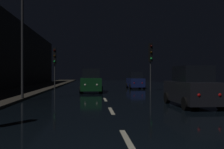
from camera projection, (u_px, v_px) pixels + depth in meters
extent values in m
cube|color=black|center=(100.00, 89.00, 27.80)|extent=(27.28, 84.00, 0.02)
cube|color=#38332B|center=(31.00, 89.00, 27.18)|extent=(4.40, 84.00, 0.15)
cube|color=beige|center=(127.00, 140.00, 6.37)|extent=(0.16, 2.20, 0.01)
cube|color=beige|center=(111.00, 111.00, 11.45)|extent=(0.16, 2.20, 0.01)
cube|color=beige|center=(105.00, 100.00, 16.55)|extent=(0.16, 2.20, 0.01)
cube|color=beige|center=(100.00, 90.00, 27.36)|extent=(0.16, 2.20, 0.01)
cube|color=beige|center=(99.00, 89.00, 28.51)|extent=(0.16, 2.20, 0.01)
cylinder|color=#38383A|center=(55.00, 77.00, 28.84)|extent=(0.12, 0.12, 2.85)
cube|color=black|center=(55.00, 56.00, 28.84)|extent=(0.31, 0.35, 1.90)
sphere|color=black|center=(54.00, 50.00, 28.66)|extent=(0.22, 0.22, 0.22)
sphere|color=black|center=(54.00, 56.00, 28.66)|extent=(0.22, 0.22, 0.22)
sphere|color=#19D84C|center=(54.00, 61.00, 28.66)|extent=(0.22, 0.22, 0.22)
cylinder|color=#38383A|center=(151.00, 76.00, 25.53)|extent=(0.12, 0.12, 2.97)
cube|color=black|center=(151.00, 52.00, 25.53)|extent=(0.37, 0.39, 1.90)
sphere|color=black|center=(151.00, 46.00, 25.36)|extent=(0.22, 0.22, 0.22)
sphere|color=black|center=(151.00, 52.00, 25.36)|extent=(0.22, 0.22, 0.22)
sphere|color=#19D84C|center=(151.00, 59.00, 25.36)|extent=(0.22, 0.22, 0.22)
cylinder|color=#2D2D30|center=(22.00, 41.00, 16.02)|extent=(0.16, 0.16, 7.65)
cube|color=#0F3819|center=(91.00, 84.00, 23.28)|extent=(1.83, 4.26, 1.12)
cube|color=black|center=(91.00, 73.00, 23.43)|extent=(1.55, 2.13, 0.85)
cylinder|color=black|center=(101.00, 90.00, 21.87)|extent=(0.22, 0.65, 0.65)
cylinder|color=black|center=(81.00, 90.00, 21.72)|extent=(0.22, 0.65, 0.65)
cylinder|color=black|center=(100.00, 88.00, 24.84)|extent=(0.22, 0.65, 0.65)
cylinder|color=black|center=(82.00, 88.00, 24.69)|extent=(0.22, 0.65, 0.65)
sphere|color=white|center=(97.00, 85.00, 21.24)|extent=(0.18, 0.18, 0.18)
sphere|color=white|center=(85.00, 85.00, 21.16)|extent=(0.18, 0.18, 0.18)
sphere|color=red|center=(96.00, 83.00, 25.40)|extent=(0.18, 0.18, 0.18)
sphere|color=red|center=(86.00, 83.00, 25.32)|extent=(0.18, 0.18, 0.18)
cube|color=black|center=(191.00, 92.00, 13.15)|extent=(1.76, 4.11, 1.08)
cube|color=black|center=(192.00, 74.00, 13.00)|extent=(1.50, 2.05, 0.82)
cylinder|color=black|center=(167.00, 98.00, 14.51)|extent=(0.22, 0.63, 0.63)
cylinder|color=black|center=(196.00, 98.00, 14.65)|extent=(0.22, 0.63, 0.63)
cylinder|color=black|center=(186.00, 104.00, 11.65)|extent=(0.22, 0.63, 0.63)
cylinder|color=black|center=(221.00, 103.00, 11.79)|extent=(0.22, 0.63, 0.63)
sphere|color=slate|center=(170.00, 90.00, 15.11)|extent=(0.18, 0.18, 0.18)
sphere|color=slate|center=(186.00, 89.00, 15.19)|extent=(0.18, 0.18, 0.18)
sphere|color=red|center=(199.00, 95.00, 11.10)|extent=(0.18, 0.18, 0.18)
sphere|color=red|center=(219.00, 95.00, 11.18)|extent=(0.18, 0.18, 0.18)
cube|color=#141E51|center=(135.00, 82.00, 29.81)|extent=(1.63, 3.80, 1.00)
cube|color=black|center=(136.00, 75.00, 29.68)|extent=(1.39, 1.90, 0.76)
cylinder|color=black|center=(127.00, 85.00, 31.07)|extent=(0.20, 0.58, 0.58)
cylinder|color=black|center=(140.00, 85.00, 31.21)|extent=(0.20, 0.58, 0.58)
cylinder|color=black|center=(130.00, 86.00, 28.42)|extent=(0.20, 0.58, 0.58)
cylinder|color=black|center=(144.00, 86.00, 28.56)|extent=(0.20, 0.58, 0.58)
sphere|color=slate|center=(129.00, 82.00, 31.63)|extent=(0.16, 0.16, 0.16)
sphere|color=slate|center=(136.00, 82.00, 31.71)|extent=(0.16, 0.16, 0.16)
sphere|color=red|center=(134.00, 83.00, 27.92)|extent=(0.16, 0.16, 0.16)
sphere|color=red|center=(142.00, 83.00, 28.00)|extent=(0.16, 0.16, 0.16)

